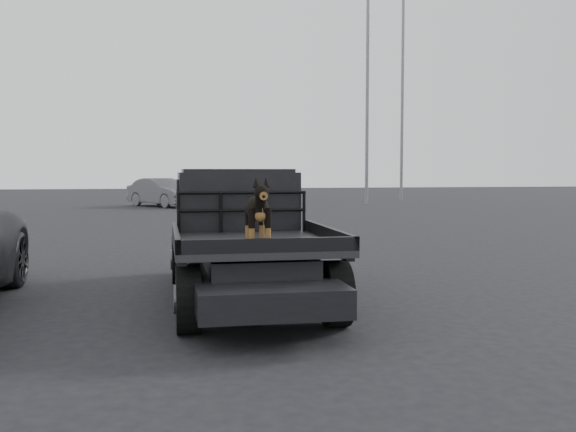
{
  "coord_description": "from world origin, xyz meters",
  "views": [
    {
      "loc": [
        -0.66,
        -7.03,
        1.77
      ],
      "look_at": [
        0.61,
        -0.53,
        1.3
      ],
      "focal_mm": 40.0,
      "sensor_mm": 36.0,
      "label": 1
    }
  ],
  "objects": [
    {
      "name": "floodlight_mid",
      "position": [
        10.1,
        26.09,
        7.82
      ],
      "size": [
        1.08,
        0.28,
        14.44
      ],
      "color": "slate",
      "rests_on": "ground"
    },
    {
      "name": "headache_rack",
      "position": [
        0.42,
        1.84,
        1.2
      ],
      "size": [
        1.8,
        0.08,
        0.55
      ],
      "primitive_type": null,
      "color": "black",
      "rests_on": "flatbed_ute"
    },
    {
      "name": "distant_car_a",
      "position": [
        -0.71,
        25.64,
        0.71
      ],
      "size": [
        3.68,
        4.41,
        1.42
      ],
      "primitive_type": "imported",
      "rotation": [
        0.0,
        0.0,
        0.6
      ],
      "color": "#4F4F53",
      "rests_on": "ground"
    },
    {
      "name": "flatbed_ute",
      "position": [
        0.42,
        1.64,
        0.46
      ],
      "size": [
        2.0,
        5.4,
        0.92
      ],
      "primitive_type": null,
      "color": "black",
      "rests_on": "ground"
    },
    {
      "name": "ground",
      "position": [
        0.0,
        0.0,
        0.0
      ],
      "size": [
        120.0,
        120.0,
        0.0
      ],
      "primitive_type": "plane",
      "color": "black",
      "rests_on": "ground"
    },
    {
      "name": "floodlight_far",
      "position": [
        13.56,
        29.97,
        8.74
      ],
      "size": [
        1.08,
        0.28,
        16.26
      ],
      "color": "slate",
      "rests_on": "ground"
    },
    {
      "name": "ute_cab",
      "position": [
        0.42,
        2.59,
        1.36
      ],
      "size": [
        1.72,
        1.3,
        0.88
      ],
      "primitive_type": null,
      "color": "black",
      "rests_on": "flatbed_ute"
    },
    {
      "name": "dog",
      "position": [
        0.37,
        0.04,
        1.29
      ],
      "size": [
        0.32,
        0.6,
        0.74
      ],
      "primitive_type": null,
      "color": "black",
      "rests_on": "flatbed_ute"
    }
  ]
}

